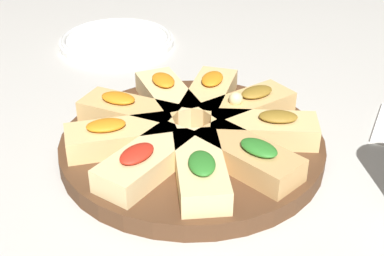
% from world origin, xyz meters
% --- Properties ---
extents(ground_plane, '(3.00, 3.00, 0.00)m').
position_xyz_m(ground_plane, '(0.00, 0.00, 0.00)').
color(ground_plane, beige).
extents(serving_board, '(0.33, 0.33, 0.02)m').
position_xyz_m(serving_board, '(0.00, 0.00, 0.01)').
color(serving_board, '#51331E').
rests_on(serving_board, ground_plane).
extents(focaccia_slice_0, '(0.09, 0.14, 0.04)m').
position_xyz_m(focaccia_slice_0, '(-0.03, 0.09, 0.04)').
color(focaccia_slice_0, '#DBB775').
rests_on(focaccia_slice_0, serving_board).
extents(focaccia_slice_1, '(0.14, 0.11, 0.04)m').
position_xyz_m(focaccia_slice_1, '(-0.08, 0.05, 0.04)').
color(focaccia_slice_1, '#E5C689').
rests_on(focaccia_slice_1, serving_board).
extents(focaccia_slice_2, '(0.14, 0.07, 0.04)m').
position_xyz_m(focaccia_slice_2, '(-0.09, -0.01, 0.04)').
color(focaccia_slice_2, '#E5C689').
rests_on(focaccia_slice_2, serving_board).
extents(focaccia_slice_3, '(0.13, 0.13, 0.04)m').
position_xyz_m(focaccia_slice_3, '(-0.06, -0.07, 0.04)').
color(focaccia_slice_3, tan).
rests_on(focaccia_slice_3, serving_board).
extents(focaccia_slice_4, '(0.05, 0.13, 0.04)m').
position_xyz_m(focaccia_slice_4, '(-0.00, -0.09, 0.04)').
color(focaccia_slice_4, '#DBB775').
rests_on(focaccia_slice_4, serving_board).
extents(focaccia_slice_5, '(0.12, 0.13, 0.04)m').
position_xyz_m(focaccia_slice_5, '(0.05, -0.07, 0.04)').
color(focaccia_slice_5, tan).
rests_on(focaccia_slice_5, serving_board).
extents(focaccia_slice_6, '(0.14, 0.08, 0.04)m').
position_xyz_m(focaccia_slice_6, '(0.09, -0.02, 0.04)').
color(focaccia_slice_6, '#DBB775').
rests_on(focaccia_slice_6, serving_board).
extents(focaccia_slice_7, '(0.14, 0.10, 0.04)m').
position_xyz_m(focaccia_slice_7, '(0.08, 0.04, 0.04)').
color(focaccia_slice_7, '#E5C689').
rests_on(focaccia_slice_7, serving_board).
extents(focaccia_slice_8, '(0.10, 0.14, 0.04)m').
position_xyz_m(focaccia_slice_8, '(0.03, 0.08, 0.04)').
color(focaccia_slice_8, tan).
rests_on(focaccia_slice_8, serving_board).
extents(plate_right, '(0.21, 0.21, 0.02)m').
position_xyz_m(plate_right, '(0.36, 0.16, 0.01)').
color(plate_right, white).
rests_on(plate_right, ground_plane).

